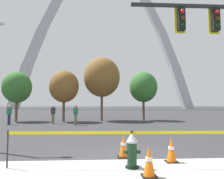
# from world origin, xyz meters

# --- Properties ---
(ground_plane) EXTENTS (240.00, 240.00, 0.00)m
(ground_plane) POSITION_xyz_m (0.00, 0.00, 0.00)
(ground_plane) COLOR #333335
(fire_hydrant) EXTENTS (0.46, 0.48, 0.99)m
(fire_hydrant) POSITION_xyz_m (0.30, -0.93, 0.47)
(fire_hydrant) COLOR black
(fire_hydrant) RESTS_ON ground
(caution_tape_barrier) EXTENTS (6.60, 0.25, 1.01)m
(caution_tape_barrier) POSITION_xyz_m (0.26, -0.88, 0.71)
(caution_tape_barrier) COLOR #232326
(caution_tape_barrier) RESTS_ON ground
(traffic_cone_by_hydrant) EXTENTS (0.36, 0.36, 0.73)m
(traffic_cone_by_hydrant) POSITION_xyz_m (0.60, -1.62, 0.36)
(traffic_cone_by_hydrant) COLOR black
(traffic_cone_by_hydrant) RESTS_ON ground
(traffic_cone_mid_sidewalk) EXTENTS (0.36, 0.36, 0.73)m
(traffic_cone_mid_sidewalk) POSITION_xyz_m (1.54, -0.45, 0.36)
(traffic_cone_mid_sidewalk) COLOR black
(traffic_cone_mid_sidewalk) RESTS_ON ground
(traffic_cone_curb_edge) EXTENTS (0.36, 0.36, 0.73)m
(traffic_cone_curb_edge) POSITION_xyz_m (0.19, 0.21, 0.36)
(traffic_cone_curb_edge) COLOR black
(traffic_cone_curb_edge) RESTS_ON ground
(monument_arch) EXTENTS (59.64, 2.90, 50.54)m
(monument_arch) POSITION_xyz_m (-0.00, 61.14, 22.23)
(monument_arch) COLOR #B2B5BC
(monument_arch) RESTS_ON ground
(tree_far_left) EXTENTS (2.74, 2.74, 4.80)m
(tree_far_left) POSITION_xyz_m (-8.59, 13.87, 3.28)
(tree_far_left) COLOR brown
(tree_far_left) RESTS_ON ground
(tree_left_mid) EXTENTS (2.79, 2.79, 4.89)m
(tree_left_mid) POSITION_xyz_m (-4.03, 13.39, 3.34)
(tree_left_mid) COLOR brown
(tree_left_mid) RESTS_ON ground
(tree_center_left) EXTENTS (3.66, 3.66, 6.40)m
(tree_center_left) POSITION_xyz_m (-0.43, 14.39, 4.38)
(tree_center_left) COLOR brown
(tree_center_left) RESTS_ON ground
(tree_center_right) EXTENTS (2.85, 2.85, 4.98)m
(tree_center_right) POSITION_xyz_m (3.85, 14.56, 3.40)
(tree_center_right) COLOR brown
(tree_center_right) RESTS_ON ground
(pedestrian_walking_left) EXTENTS (0.39, 0.32, 1.59)m
(pedestrian_walking_left) POSITION_xyz_m (-4.60, 11.53, 0.82)
(pedestrian_walking_left) COLOR brown
(pedestrian_walking_left) RESTS_ON ground
(pedestrian_standing_center) EXTENTS (0.36, 0.24, 1.59)m
(pedestrian_standing_center) POSITION_xyz_m (-2.53, 10.20, 0.82)
(pedestrian_standing_center) COLOR brown
(pedestrian_standing_center) RESTS_ON ground
(pedestrian_walking_right) EXTENTS (0.36, 0.24, 1.59)m
(pedestrian_walking_right) POSITION_xyz_m (-7.94, 10.80, 0.82)
(pedestrian_walking_right) COLOR #232847
(pedestrian_walking_right) RESTS_ON ground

